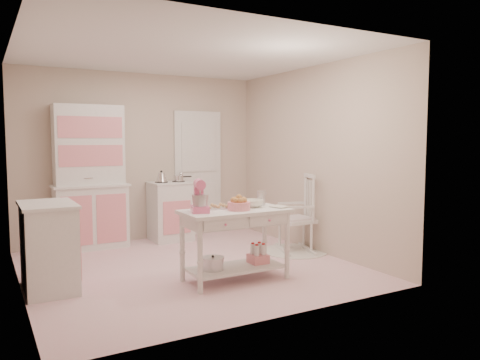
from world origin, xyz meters
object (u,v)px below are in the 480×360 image
at_px(bread_basket, 239,206).
at_px(rocking_chair, 295,213).
at_px(hutch, 90,177).
at_px(work_table, 235,245).
at_px(base_cabinet, 49,247).
at_px(stove, 170,211).
at_px(stand_mixer, 200,197).

bearing_deg(bread_basket, rocking_chair, 30.88).
bearing_deg(hutch, work_table, -65.66).
height_order(hutch, bread_basket, hutch).
xyz_separation_m(rocking_chair, bread_basket, (-1.36, -0.81, 0.30)).
xyz_separation_m(base_cabinet, bread_basket, (1.89, -0.71, 0.39)).
relative_size(base_cabinet, bread_basket, 3.68).
relative_size(stove, bread_basket, 3.68).
xyz_separation_m(hutch, rocking_chair, (2.46, -1.63, -0.49)).
bearing_deg(stand_mixer, work_table, 14.47).
bearing_deg(bread_basket, work_table, 111.80).
xyz_separation_m(stove, work_table, (-0.12, -2.34, -0.06)).
bearing_deg(stove, stand_mixer, -103.07).
xyz_separation_m(rocking_chair, stand_mixer, (-1.80, -0.74, 0.42)).
distance_m(hutch, rocking_chair, 2.99).
relative_size(stove, base_cabinet, 1.00).
xyz_separation_m(work_table, stand_mixer, (-0.42, 0.02, 0.57)).
height_order(base_cabinet, rocking_chair, rocking_chair).
distance_m(rocking_chair, work_table, 1.59).
bearing_deg(stove, rocking_chair, -51.31).
distance_m(hutch, work_table, 2.70).
bearing_deg(work_table, stand_mixer, 177.27).
height_order(stove, base_cabinet, same).
relative_size(stove, rocking_chair, 0.84).
xyz_separation_m(stove, base_cabinet, (-1.99, -1.68, 0.00)).
bearing_deg(bread_basket, hutch, 114.29).
relative_size(stove, work_table, 0.77).
xyz_separation_m(stove, bread_basket, (-0.10, -2.39, 0.39)).
distance_m(base_cabinet, bread_basket, 2.05).
distance_m(base_cabinet, stand_mixer, 1.66).
bearing_deg(work_table, rocking_chair, 28.95).
distance_m(hutch, base_cabinet, 1.99).
bearing_deg(work_table, stove, 87.10).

